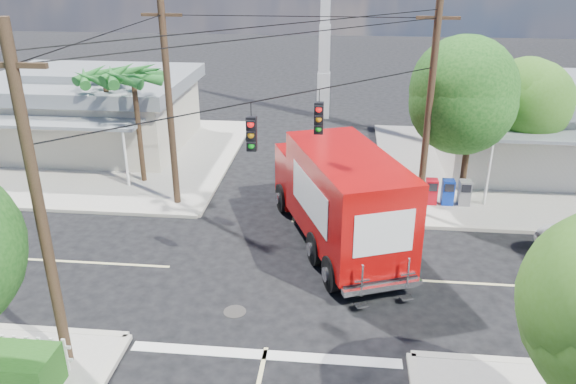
# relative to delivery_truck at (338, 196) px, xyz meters

# --- Properties ---
(ground) EXTENTS (120.00, 120.00, 0.00)m
(ground) POSITION_rel_delivery_truck_xyz_m (-1.83, -2.40, -1.94)
(ground) COLOR black
(ground) RESTS_ON ground
(sidewalk_ne) EXTENTS (14.12, 14.12, 0.14)m
(sidewalk_ne) POSITION_rel_delivery_truck_xyz_m (9.05, 8.48, -1.87)
(sidewalk_ne) COLOR #A39E93
(sidewalk_ne) RESTS_ON ground
(sidewalk_nw) EXTENTS (14.12, 14.12, 0.14)m
(sidewalk_nw) POSITION_rel_delivery_truck_xyz_m (-12.71, 8.48, -1.87)
(sidewalk_nw) COLOR #A39E93
(sidewalk_nw) RESTS_ON ground
(road_markings) EXTENTS (32.00, 32.00, 0.01)m
(road_markings) POSITION_rel_delivery_truck_xyz_m (-1.83, -3.87, -1.94)
(road_markings) COLOR beige
(road_markings) RESTS_ON ground
(building_ne) EXTENTS (11.80, 10.20, 4.50)m
(building_ne) POSITION_rel_delivery_truck_xyz_m (10.67, 9.57, 0.38)
(building_ne) COLOR silver
(building_ne) RESTS_ON sidewalk_ne
(building_nw) EXTENTS (10.80, 10.20, 4.30)m
(building_nw) POSITION_rel_delivery_truck_xyz_m (-13.83, 10.07, 0.28)
(building_nw) COLOR beige
(building_nw) RESTS_ON sidewalk_nw
(radio_tower) EXTENTS (0.80, 0.80, 17.00)m
(radio_tower) POSITION_rel_delivery_truck_xyz_m (-1.33, 17.60, 3.70)
(radio_tower) COLOR silver
(radio_tower) RESTS_ON ground
(tree_ne_front) EXTENTS (4.21, 4.14, 6.66)m
(tree_ne_front) POSITION_rel_delivery_truck_xyz_m (5.38, 4.36, 2.82)
(tree_ne_front) COLOR #422D1C
(tree_ne_front) RESTS_ON sidewalk_ne
(tree_ne_back) EXTENTS (3.77, 3.66, 5.82)m
(tree_ne_back) POSITION_rel_delivery_truck_xyz_m (7.98, 6.56, 2.24)
(tree_ne_back) COLOR #422D1C
(tree_ne_back) RESTS_ON sidewalk_ne
(palm_nw_front) EXTENTS (3.01, 3.08, 5.59)m
(palm_nw_front) POSITION_rel_delivery_truck_xyz_m (-9.33, 5.10, 3.10)
(palm_nw_front) COLOR #422D1C
(palm_nw_front) RESTS_ON sidewalk_nw
(palm_nw_back) EXTENTS (3.01, 3.08, 5.19)m
(palm_nw_back) POSITION_rel_delivery_truck_xyz_m (-11.33, 6.60, 2.73)
(palm_nw_back) COLOR #422D1C
(palm_nw_back) RESTS_ON sidewalk_nw
(utility_poles) EXTENTS (12.00, 10.68, 9.00)m
(utility_poles) POSITION_rel_delivery_truck_xyz_m (-3.41, -0.79, 2.73)
(utility_poles) COLOR #473321
(utility_poles) RESTS_ON ground
(vending_boxes) EXTENTS (1.90, 0.50, 1.10)m
(vending_boxes) POSITION_rel_delivery_truck_xyz_m (4.67, 3.80, -1.25)
(vending_boxes) COLOR #B40815
(vending_boxes) RESTS_ON sidewalk_ne
(delivery_truck) EXTENTS (5.57, 9.16, 3.82)m
(delivery_truck) POSITION_rel_delivery_truck_xyz_m (0.00, 0.00, 0.00)
(delivery_truck) COLOR black
(delivery_truck) RESTS_ON ground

